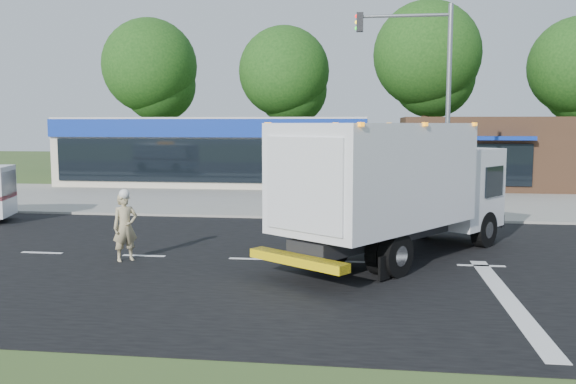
% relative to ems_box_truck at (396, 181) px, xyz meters
% --- Properties ---
extents(ground, '(120.00, 120.00, 0.00)m').
position_rel_ems_box_truck_xyz_m(ground, '(-0.84, -0.59, -2.11)').
color(ground, '#385123').
rests_on(ground, ground).
extents(road_asphalt, '(60.00, 14.00, 0.02)m').
position_rel_ems_box_truck_xyz_m(road_asphalt, '(-0.84, -0.59, -2.11)').
color(road_asphalt, black).
rests_on(road_asphalt, ground).
extents(sidewalk, '(60.00, 2.40, 0.12)m').
position_rel_ems_box_truck_xyz_m(sidewalk, '(-0.84, 7.61, -2.05)').
color(sidewalk, gray).
rests_on(sidewalk, ground).
extents(parking_apron, '(60.00, 9.00, 0.02)m').
position_rel_ems_box_truck_xyz_m(parking_apron, '(-0.84, 13.41, -2.10)').
color(parking_apron, gray).
rests_on(parking_apron, ground).
extents(lane_markings, '(55.20, 7.00, 0.01)m').
position_rel_ems_box_truck_xyz_m(lane_markings, '(0.51, -1.94, -2.10)').
color(lane_markings, silver).
rests_on(lane_markings, road_asphalt).
extents(ems_box_truck, '(6.87, 8.21, 3.67)m').
position_rel_ems_box_truck_xyz_m(ems_box_truck, '(0.00, 0.00, 0.00)').
color(ems_box_truck, black).
rests_on(ems_box_truck, ground).
extents(emergency_worker, '(0.79, 0.76, 1.93)m').
position_rel_ems_box_truck_xyz_m(emergency_worker, '(-7.10, -1.20, -1.17)').
color(emergency_worker, tan).
rests_on(emergency_worker, ground).
extents(retail_strip_mall, '(18.00, 6.20, 4.00)m').
position_rel_ems_box_truck_xyz_m(retail_strip_mall, '(-9.84, 19.34, -0.10)').
color(retail_strip_mall, beige).
rests_on(retail_strip_mall, ground).
extents(brown_storefront, '(10.00, 6.70, 4.00)m').
position_rel_ems_box_truck_xyz_m(brown_storefront, '(6.16, 19.39, -0.11)').
color(brown_storefront, '#382316').
rests_on(brown_storefront, ground).
extents(traffic_signal_pole, '(3.51, 0.25, 8.00)m').
position_rel_ems_box_truck_xyz_m(traffic_signal_pole, '(1.52, 7.01, 2.81)').
color(traffic_signal_pole, gray).
rests_on(traffic_signal_pole, ground).
extents(background_trees, '(36.77, 7.39, 12.10)m').
position_rel_ems_box_truck_xyz_m(background_trees, '(-1.68, 27.57, 5.27)').
color(background_trees, '#332114').
rests_on(background_trees, ground).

